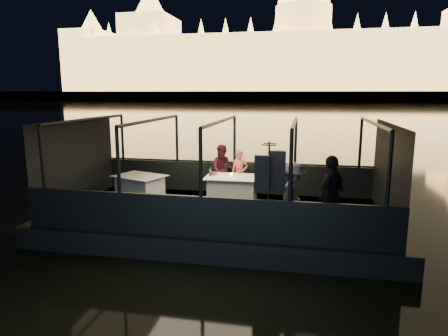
% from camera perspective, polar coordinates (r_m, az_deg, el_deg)
% --- Properties ---
extents(river_water, '(500.00, 500.00, 0.00)m').
position_cam_1_polar(river_water, '(89.78, 10.13, 8.33)').
color(river_water, black).
rests_on(river_water, ground).
extents(boat_hull, '(8.60, 4.40, 1.00)m').
position_cam_1_polar(boat_hull, '(10.49, -0.43, -8.75)').
color(boat_hull, black).
rests_on(boat_hull, river_water).
extents(boat_deck, '(8.00, 4.00, 0.04)m').
position_cam_1_polar(boat_deck, '(10.34, -0.44, -6.24)').
color(boat_deck, black).
rests_on(boat_deck, boat_hull).
extents(gunwale_port, '(8.00, 0.08, 0.90)m').
position_cam_1_polar(gunwale_port, '(12.13, 1.48, -1.41)').
color(gunwale_port, black).
rests_on(gunwale_port, boat_deck).
extents(gunwale_starboard, '(8.00, 0.08, 0.90)m').
position_cam_1_polar(gunwale_starboard, '(8.35, -3.26, -7.07)').
color(gunwale_starboard, black).
rests_on(gunwale_starboard, boat_deck).
extents(cabin_glass_port, '(8.00, 0.02, 1.40)m').
position_cam_1_polar(cabin_glass_port, '(11.94, 1.51, 4.00)').
color(cabin_glass_port, '#99B2B2').
rests_on(cabin_glass_port, gunwale_port).
extents(cabin_glass_starboard, '(8.00, 0.02, 1.40)m').
position_cam_1_polar(cabin_glass_starboard, '(8.07, -3.35, 0.73)').
color(cabin_glass_starboard, '#99B2B2').
rests_on(cabin_glass_starboard, gunwale_starboard).
extents(cabin_roof_glass, '(8.00, 4.00, 0.02)m').
position_cam_1_polar(cabin_roof_glass, '(9.92, -0.46, 6.69)').
color(cabin_roof_glass, '#99B2B2').
rests_on(cabin_roof_glass, boat_deck).
extents(end_wall_fore, '(0.02, 4.00, 2.30)m').
position_cam_1_polar(end_wall_fore, '(11.55, -20.26, 0.85)').
color(end_wall_fore, black).
rests_on(end_wall_fore, boat_deck).
extents(end_wall_aft, '(0.02, 4.00, 2.30)m').
position_cam_1_polar(end_wall_aft, '(10.06, 22.47, -0.69)').
color(end_wall_aft, black).
rests_on(end_wall_aft, boat_deck).
extents(canopy_ribs, '(8.00, 4.00, 2.30)m').
position_cam_1_polar(canopy_ribs, '(10.07, -0.45, 0.14)').
color(canopy_ribs, black).
rests_on(canopy_ribs, boat_deck).
extents(embankment, '(400.00, 140.00, 6.00)m').
position_cam_1_polar(embankment, '(219.71, 10.96, 9.88)').
color(embankment, '#423D33').
rests_on(embankment, ground).
extents(parliament_building, '(220.00, 32.00, 60.00)m').
position_cam_1_polar(parliament_building, '(186.45, 11.17, 18.39)').
color(parliament_building, '#F2D18C').
rests_on(parliament_building, embankment).
extents(dining_table_central, '(1.47, 1.07, 0.77)m').
position_cam_1_polar(dining_table_central, '(10.87, 1.20, -3.19)').
color(dining_table_central, silver).
rests_on(dining_table_central, boat_deck).
extents(dining_table_aft, '(1.61, 1.39, 0.72)m').
position_cam_1_polar(dining_table_aft, '(11.48, -11.91, -2.67)').
color(dining_table_aft, white).
rests_on(dining_table_aft, boat_deck).
extents(chair_port_left, '(0.56, 0.56, 0.94)m').
position_cam_1_polar(chair_port_left, '(11.66, -0.81, -1.90)').
color(chair_port_left, black).
rests_on(chair_port_left, boat_deck).
extents(chair_port_right, '(0.39, 0.39, 0.80)m').
position_cam_1_polar(chair_port_right, '(11.58, 2.26, -1.99)').
color(chair_port_right, black).
rests_on(chair_port_right, boat_deck).
extents(coat_stand, '(0.63, 0.54, 2.00)m').
position_cam_1_polar(coat_stand, '(8.50, 6.34, -3.63)').
color(coat_stand, black).
rests_on(coat_stand, boat_deck).
extents(person_woman_coral, '(0.56, 0.45, 1.36)m').
position_cam_1_polar(person_woman_coral, '(11.60, 2.23, -0.46)').
color(person_woman_coral, '#D6634D').
rests_on(person_woman_coral, boat_deck).
extents(person_man_maroon, '(0.81, 0.68, 1.50)m').
position_cam_1_polar(person_man_maroon, '(11.77, -0.15, -0.29)').
color(person_man_maroon, '#41121C').
rests_on(person_man_maroon, boat_deck).
extents(passenger_stripe, '(0.76, 1.09, 1.53)m').
position_cam_1_polar(passenger_stripe, '(8.74, 9.78, -3.66)').
color(passenger_stripe, silver).
rests_on(passenger_stripe, boat_deck).
extents(passenger_dark, '(0.86, 1.08, 1.71)m').
position_cam_1_polar(passenger_dark, '(8.85, 15.06, -3.69)').
color(passenger_dark, black).
rests_on(passenger_dark, boat_deck).
extents(wine_bottle, '(0.07, 0.07, 0.28)m').
position_cam_1_polar(wine_bottle, '(10.82, -1.98, -0.38)').
color(wine_bottle, '#12321B').
rests_on(wine_bottle, dining_table_central).
extents(bread_basket, '(0.21, 0.21, 0.08)m').
position_cam_1_polar(bread_basket, '(10.99, -1.46, -0.79)').
color(bread_basket, brown).
rests_on(bread_basket, dining_table_central).
extents(amber_candle, '(0.07, 0.07, 0.09)m').
position_cam_1_polar(amber_candle, '(10.80, 1.04, -0.99)').
color(amber_candle, '#FF953F').
rests_on(amber_candle, dining_table_central).
extents(plate_near, '(0.31, 0.31, 0.02)m').
position_cam_1_polar(plate_near, '(10.62, 2.46, -1.38)').
color(plate_near, white).
rests_on(plate_near, dining_table_central).
extents(plate_far, '(0.26, 0.26, 0.02)m').
position_cam_1_polar(plate_far, '(11.01, -0.85, -0.94)').
color(plate_far, white).
rests_on(plate_far, dining_table_central).
extents(wine_glass_white, '(0.09, 0.09, 0.21)m').
position_cam_1_polar(wine_glass_white, '(10.80, -2.00, -0.70)').
color(wine_glass_white, white).
rests_on(wine_glass_white, dining_table_central).
extents(wine_glass_red, '(0.07, 0.07, 0.20)m').
position_cam_1_polar(wine_glass_red, '(11.07, 2.07, -0.42)').
color(wine_glass_red, white).
rests_on(wine_glass_red, dining_table_central).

